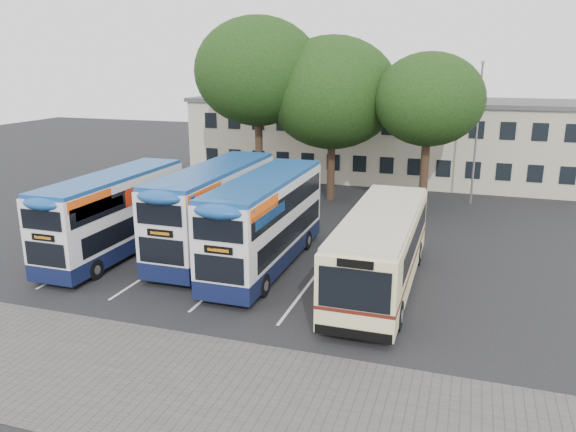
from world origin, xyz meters
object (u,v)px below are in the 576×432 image
(bus_dd_left, at_px, (115,211))
(bus_single, at_px, (381,245))
(tree_left, at_px, (258,72))
(bus_dd_mid, at_px, (215,206))
(bus_dd_right, at_px, (266,218))
(tree_right, at_px, (429,100))
(tree_mid, at_px, (333,93))
(lamp_post, at_px, (477,126))

(bus_dd_left, xyz_separation_m, bus_single, (12.71, -0.05, -0.36))
(tree_left, relative_size, bus_single, 1.11)
(bus_dd_mid, relative_size, bus_dd_right, 1.01)
(tree_right, height_order, bus_dd_right, tree_right)
(tree_mid, height_order, bus_dd_right, tree_mid)
(lamp_post, height_order, tree_right, tree_right)
(tree_right, height_order, bus_dd_left, tree_right)
(tree_left, height_order, bus_dd_right, tree_left)
(tree_left, xyz_separation_m, tree_right, (10.90, -0.51, -1.53))
(lamp_post, height_order, bus_dd_mid, lamp_post)
(bus_dd_right, bearing_deg, bus_dd_mid, 159.43)
(bus_dd_left, distance_m, bus_dd_right, 7.45)
(bus_dd_right, bearing_deg, tree_left, 112.36)
(bus_dd_mid, bearing_deg, tree_mid, 77.24)
(bus_dd_left, bearing_deg, tree_mid, 62.99)
(tree_mid, distance_m, bus_dd_right, 14.07)
(tree_mid, xyz_separation_m, tree_right, (6.17, -1.49, -0.21))
(tree_left, bearing_deg, bus_single, -51.57)
(tree_left, distance_m, bus_dd_left, 14.57)
(lamp_post, height_order, tree_mid, tree_mid)
(bus_dd_left, relative_size, bus_single, 0.88)
(lamp_post, xyz_separation_m, bus_dd_left, (-16.11, -15.67, -2.92))
(lamp_post, xyz_separation_m, tree_left, (-13.74, -2.70, 3.29))
(tree_mid, bearing_deg, lamp_post, 10.81)
(tree_mid, bearing_deg, tree_left, -168.35)
(bus_dd_mid, distance_m, bus_single, 8.57)
(tree_left, bearing_deg, bus_dd_right, -67.64)
(tree_mid, relative_size, bus_dd_right, 1.07)
(tree_left, relative_size, bus_dd_mid, 1.18)
(tree_mid, relative_size, tree_right, 1.11)
(lamp_post, bearing_deg, tree_mid, -169.19)
(tree_left, bearing_deg, bus_dd_mid, -79.82)
(tree_mid, distance_m, tree_right, 6.35)
(tree_right, bearing_deg, tree_mid, 166.45)
(lamp_post, distance_m, bus_single, 16.41)
(tree_right, relative_size, bus_single, 0.90)
(bus_single, bearing_deg, bus_dd_mid, 167.10)
(bus_dd_right, bearing_deg, bus_single, -8.24)
(lamp_post, relative_size, bus_single, 0.84)
(tree_mid, height_order, bus_single, tree_mid)
(tree_right, bearing_deg, bus_dd_left, -136.81)
(bus_dd_left, bearing_deg, tree_left, 79.62)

